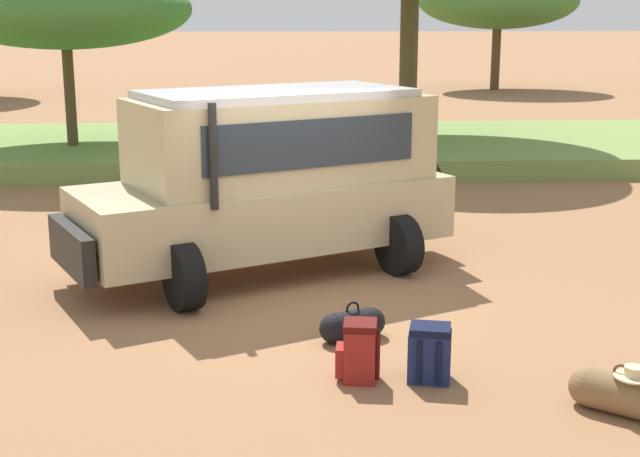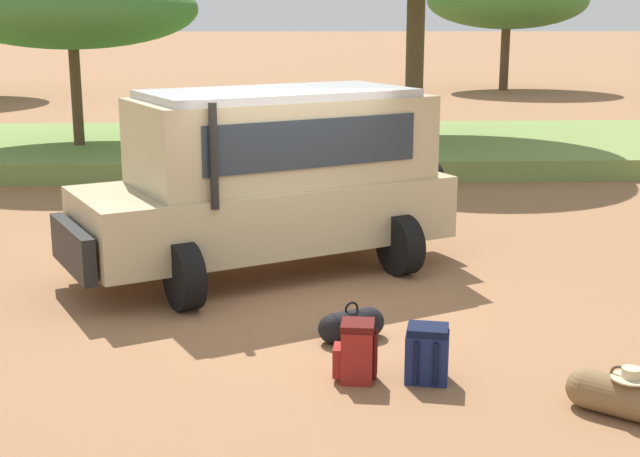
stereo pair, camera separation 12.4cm
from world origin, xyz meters
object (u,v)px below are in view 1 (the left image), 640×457
at_px(acacia_tree_centre_back, 64,9).
at_px(acacia_tree_far_right, 498,1).
at_px(duffel_bag_low_black_case, 621,394).
at_px(backpack_beside_front_wheel, 430,353).
at_px(backpack_cluster_center, 359,352).
at_px(duffel_bag_soft_canvas, 353,325).
at_px(safari_vehicle, 271,177).

relative_size(acacia_tree_centre_back, acacia_tree_far_right, 0.79).
bearing_deg(duffel_bag_low_black_case, acacia_tree_centre_back, 118.95).
bearing_deg(acacia_tree_centre_back, duffel_bag_low_black_case, -61.05).
height_order(duffel_bag_low_black_case, acacia_tree_centre_back, acacia_tree_centre_back).
xyz_separation_m(backpack_beside_front_wheel, backpack_cluster_center, (-0.67, 0.04, 0.02)).
bearing_deg(duffel_bag_low_black_case, backpack_cluster_center, 158.59).
distance_m(backpack_cluster_center, duffel_bag_low_black_case, 2.37).
relative_size(backpack_beside_front_wheel, duffel_bag_soft_canvas, 0.75).
relative_size(duffel_bag_low_black_case, acacia_tree_far_right, 0.11).
distance_m(safari_vehicle, backpack_cluster_center, 3.98).
distance_m(duffel_bag_soft_canvas, acacia_tree_centre_back, 13.32).
height_order(backpack_cluster_center, acacia_tree_far_right, acacia_tree_far_right).
xyz_separation_m(backpack_cluster_center, duffel_bag_soft_canvas, (0.04, 1.07, -0.12)).
relative_size(backpack_beside_front_wheel, acacia_tree_centre_back, 0.10).
xyz_separation_m(backpack_cluster_center, duffel_bag_low_black_case, (2.21, -0.87, -0.10)).
distance_m(backpack_beside_front_wheel, duffel_bag_soft_canvas, 1.29).
xyz_separation_m(backpack_beside_front_wheel, duffel_bag_soft_canvas, (-0.63, 1.12, -0.10)).
xyz_separation_m(safari_vehicle, duffel_bag_soft_canvas, (0.85, -2.69, -1.13)).
bearing_deg(acacia_tree_centre_back, backpack_beside_front_wheel, -64.87).
bearing_deg(duffel_bag_soft_canvas, safari_vehicle, 107.56).
bearing_deg(acacia_tree_far_right, backpack_beside_front_wheel, -105.08).
bearing_deg(safari_vehicle, acacia_tree_far_right, 70.36).
bearing_deg(duffel_bag_soft_canvas, acacia_tree_far_right, 73.35).
distance_m(acacia_tree_centre_back, acacia_tree_far_right, 24.53).
bearing_deg(safari_vehicle, duffel_bag_soft_canvas, -72.44).
xyz_separation_m(safari_vehicle, backpack_cluster_center, (0.81, -3.76, -1.01)).
xyz_separation_m(safari_vehicle, duffel_bag_low_black_case, (3.02, -4.63, -1.11)).
xyz_separation_m(backpack_beside_front_wheel, duffel_bag_low_black_case, (1.53, -0.82, -0.08)).
relative_size(backpack_beside_front_wheel, acacia_tree_far_right, 0.08).
relative_size(safari_vehicle, backpack_cluster_center, 9.21).
bearing_deg(backpack_cluster_center, safari_vehicle, 102.15).
bearing_deg(acacia_tree_far_right, acacia_tree_centre_back, -126.99).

